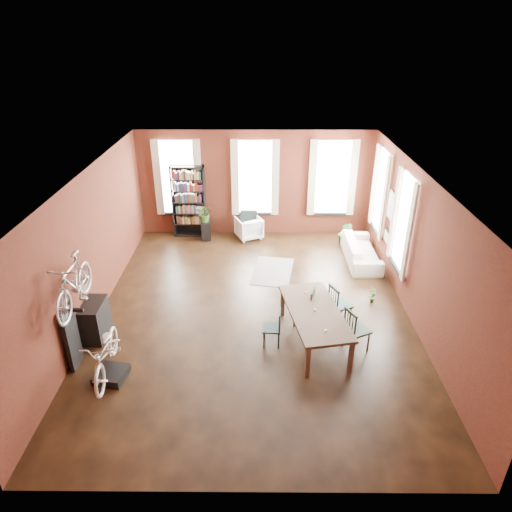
{
  "coord_description": "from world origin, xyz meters",
  "views": [
    {
      "loc": [
        0.12,
        -8.71,
        5.88
      ],
      "look_at": [
        0.05,
        0.6,
        1.14
      ],
      "focal_mm": 32.0,
      "sensor_mm": 36.0,
      "label": 1
    }
  ],
  "objects_px": {
    "bookshelf": "(189,202)",
    "white_armchair": "(249,227)",
    "dining_chair_d": "(340,304)",
    "bicycle_floor": "(103,335)",
    "bike_trainer": "(111,374)",
    "dining_chair_c": "(357,329)",
    "cream_sofa": "(362,247)",
    "dining_chair_a": "(272,328)",
    "plant_stand": "(206,231)",
    "console_table": "(95,320)",
    "dining_chair_b": "(304,307)",
    "dining_table": "(314,326)"
  },
  "relations": [
    {
      "from": "console_table",
      "to": "plant_stand",
      "type": "distance_m",
      "value": 5.18
    },
    {
      "from": "bookshelf",
      "to": "cream_sofa",
      "type": "height_order",
      "value": "bookshelf"
    },
    {
      "from": "dining_chair_b",
      "to": "console_table",
      "type": "distance_m",
      "value": 4.4
    },
    {
      "from": "dining_chair_a",
      "to": "cream_sofa",
      "type": "xyz_separation_m",
      "value": [
        2.57,
        3.75,
        0.01
      ]
    },
    {
      "from": "dining_chair_c",
      "to": "bicycle_floor",
      "type": "height_order",
      "value": "bicycle_floor"
    },
    {
      "from": "dining_chair_b",
      "to": "dining_chair_c",
      "type": "relative_size",
      "value": 0.94
    },
    {
      "from": "dining_chair_b",
      "to": "plant_stand",
      "type": "distance_m",
      "value": 5.11
    },
    {
      "from": "bookshelf",
      "to": "console_table",
      "type": "relative_size",
      "value": 2.75
    },
    {
      "from": "bookshelf",
      "to": "bicycle_floor",
      "type": "relative_size",
      "value": 1.31
    },
    {
      "from": "bookshelf",
      "to": "bike_trainer",
      "type": "relative_size",
      "value": 4.03
    },
    {
      "from": "dining_table",
      "to": "dining_chair_c",
      "type": "relative_size",
      "value": 2.31
    },
    {
      "from": "dining_chair_d",
      "to": "console_table",
      "type": "height_order",
      "value": "dining_chair_d"
    },
    {
      "from": "dining_chair_c",
      "to": "bicycle_floor",
      "type": "relative_size",
      "value": 0.57
    },
    {
      "from": "dining_chair_c",
      "to": "plant_stand",
      "type": "bearing_deg",
      "value": 9.48
    },
    {
      "from": "dining_chair_a",
      "to": "white_armchair",
      "type": "bearing_deg",
      "value": -169.58
    },
    {
      "from": "dining_table",
      "to": "dining_chair_d",
      "type": "height_order",
      "value": "dining_chair_d"
    },
    {
      "from": "dining_chair_a",
      "to": "dining_chair_b",
      "type": "bearing_deg",
      "value": 139.04
    },
    {
      "from": "dining_chair_c",
      "to": "bookshelf",
      "type": "bearing_deg",
      "value": 11.4
    },
    {
      "from": "dining_chair_c",
      "to": "bike_trainer",
      "type": "height_order",
      "value": "dining_chair_c"
    },
    {
      "from": "dining_chair_d",
      "to": "cream_sofa",
      "type": "xyz_separation_m",
      "value": [
        1.07,
        2.98,
        -0.06
      ]
    },
    {
      "from": "dining_chair_d",
      "to": "bike_trainer",
      "type": "xyz_separation_m",
      "value": [
        -4.5,
        -1.81,
        -0.39
      ]
    },
    {
      "from": "cream_sofa",
      "to": "white_armchair",
      "type": "bearing_deg",
      "value": 64.55
    },
    {
      "from": "dining_chair_d",
      "to": "cream_sofa",
      "type": "distance_m",
      "value": 3.16
    },
    {
      "from": "bicycle_floor",
      "to": "bike_trainer",
      "type": "bearing_deg",
      "value": 77.91
    },
    {
      "from": "bookshelf",
      "to": "white_armchair",
      "type": "height_order",
      "value": "bookshelf"
    },
    {
      "from": "bicycle_floor",
      "to": "cream_sofa",
      "type": "bearing_deg",
      "value": 35.74
    },
    {
      "from": "white_armchair",
      "to": "bike_trainer",
      "type": "xyz_separation_m",
      "value": [
        -2.43,
        -6.28,
        -0.29
      ]
    },
    {
      "from": "dining_chair_a",
      "to": "dining_chair_b",
      "type": "distance_m",
      "value": 1.0
    },
    {
      "from": "bookshelf",
      "to": "plant_stand",
      "type": "xyz_separation_m",
      "value": [
        0.51,
        -0.34,
        -0.82
      ]
    },
    {
      "from": "dining_chair_d",
      "to": "white_armchair",
      "type": "bearing_deg",
      "value": 0.97
    },
    {
      "from": "cream_sofa",
      "to": "bicycle_floor",
      "type": "bearing_deg",
      "value": 130.79
    },
    {
      "from": "bookshelf",
      "to": "bicycle_floor",
      "type": "distance_m",
      "value": 6.54
    },
    {
      "from": "bike_trainer",
      "to": "console_table",
      "type": "relative_size",
      "value": 0.68
    },
    {
      "from": "white_armchair",
      "to": "plant_stand",
      "type": "relative_size",
      "value": 1.3
    },
    {
      "from": "dining_table",
      "to": "cream_sofa",
      "type": "distance_m",
      "value": 4.03
    },
    {
      "from": "dining_chair_a",
      "to": "white_armchair",
      "type": "xyz_separation_m",
      "value": [
        -0.57,
        5.24,
        -0.03
      ]
    },
    {
      "from": "dining_chair_c",
      "to": "bike_trainer",
      "type": "distance_m",
      "value": 4.79
    },
    {
      "from": "dining_chair_a",
      "to": "dining_chair_c",
      "type": "height_order",
      "value": "dining_chair_c"
    },
    {
      "from": "dining_chair_a",
      "to": "plant_stand",
      "type": "distance_m",
      "value": 5.44
    },
    {
      "from": "plant_stand",
      "to": "dining_chair_c",
      "type": "bearing_deg",
      "value": -55.88
    },
    {
      "from": "bookshelf",
      "to": "white_armchair",
      "type": "xyz_separation_m",
      "value": [
        1.81,
        -0.2,
        -0.73
      ]
    },
    {
      "from": "dining_chair_a",
      "to": "dining_chair_b",
      "type": "height_order",
      "value": "dining_chair_b"
    },
    {
      "from": "dining_chair_b",
      "to": "bike_trainer",
      "type": "height_order",
      "value": "dining_chair_b"
    },
    {
      "from": "bicycle_floor",
      "to": "dining_chair_d",
      "type": "bearing_deg",
      "value": 17.11
    },
    {
      "from": "dining_chair_a",
      "to": "console_table",
      "type": "height_order",
      "value": "console_table"
    },
    {
      "from": "dining_chair_d",
      "to": "bike_trainer",
      "type": "relative_size",
      "value": 1.72
    },
    {
      "from": "dining_chair_c",
      "to": "bookshelf",
      "type": "distance_m",
      "value": 6.95
    },
    {
      "from": "console_table",
      "to": "dining_chair_b",
      "type": "bearing_deg",
      "value": 6.02
    },
    {
      "from": "console_table",
      "to": "plant_stand",
      "type": "height_order",
      "value": "console_table"
    },
    {
      "from": "dining_chair_d",
      "to": "bicycle_floor",
      "type": "xyz_separation_m",
      "value": [
        -4.51,
        -1.83,
        0.53
      ]
    }
  ]
}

